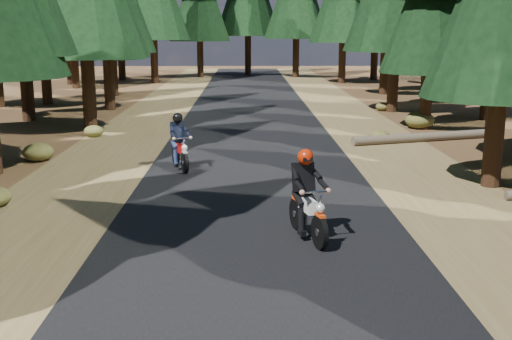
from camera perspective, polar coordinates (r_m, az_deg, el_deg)
The scene contains 8 objects.
ground at distance 12.03m, azimuth 0.11°, elevation -6.66°, with size 120.00×120.00×0.00m, color #492F1A.
road at distance 16.83m, azimuth -0.19°, elevation -1.08°, with size 6.00×100.00×0.01m, color black.
shoulder_l at distance 17.40m, azimuth -15.52°, elevation -1.11°, with size 3.20×100.00×0.01m, color brown.
shoulder_r at distance 17.50m, azimuth 15.05°, elevation -1.00°, with size 3.20×100.00×0.01m, color brown.
log_near at distance 23.73m, azimuth 14.74°, elevation 2.84°, with size 0.32×0.32×5.68m, color #4C4233.
understory_shrubs at distance 17.38m, azimuth 7.09°, elevation 0.16°, with size 14.42×29.04×0.71m.
rider_lead at distance 12.22m, azimuth 4.63°, elevation -3.56°, with size 1.06×2.01×1.71m.
rider_follow at distance 18.42m, azimuth -6.79°, elevation 1.70°, with size 1.09×1.87×1.60m.
Camera 1 is at (-0.20, -11.37, 3.92)m, focal length 45.00 mm.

